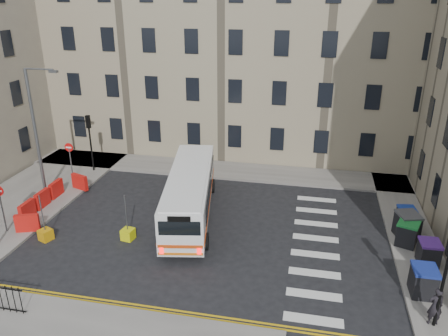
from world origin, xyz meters
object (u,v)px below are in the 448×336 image
at_px(wheelie_bin_e, 406,218).
at_px(bollard_chevron, 46,235).
at_px(bollard_yellow, 128,234).
at_px(wheelie_bin_d, 407,225).
at_px(wheelie_bin_c, 407,233).
at_px(bus, 190,192).
at_px(wheelie_bin_a, 423,281).
at_px(pedestrian, 435,306).
at_px(wheelie_bin_b, 429,253).
at_px(streetlamp, 36,132).

xyz_separation_m(wheelie_bin_e, bollard_chevron, (-18.80, -5.07, -0.43)).
xyz_separation_m(bollard_yellow, bollard_chevron, (-4.24, -0.95, 0.00)).
bearing_deg(bollard_chevron, wheelie_bin_d, 12.11).
height_order(wheelie_bin_c, bollard_yellow, wheelie_bin_c).
bearing_deg(bollard_yellow, wheelie_bin_d, 11.97).
bearing_deg(bus, bollard_chevron, -159.24).
bearing_deg(bus, wheelie_bin_a, -33.54).
xyz_separation_m(wheelie_bin_c, bollard_yellow, (-14.31, -2.28, -0.49)).
relative_size(pedestrian, bollard_chevron, 2.75).
xyz_separation_m(wheelie_bin_a, wheelie_bin_d, (0.15, 4.87, 0.04)).
bearing_deg(wheelie_bin_c, wheelie_bin_b, -47.33).
bearing_deg(wheelie_bin_c, bollard_yellow, -150.78).
distance_m(wheelie_bin_a, wheelie_bin_c, 4.10).
bearing_deg(pedestrian, wheelie_bin_a, -99.21).
distance_m(wheelie_bin_c, pedestrian, 5.95).
distance_m(wheelie_bin_a, bollard_yellow, 14.39).
height_order(wheelie_bin_a, bollard_yellow, wheelie_bin_a).
height_order(wheelie_bin_a, wheelie_bin_b, wheelie_bin_a).
height_order(wheelie_bin_c, wheelie_bin_e, wheelie_bin_c).
relative_size(wheelie_bin_c, wheelie_bin_d, 0.96).
distance_m(bus, bollard_chevron, 8.03).
height_order(wheelie_bin_a, bollard_chevron, wheelie_bin_a).
xyz_separation_m(wheelie_bin_b, bollard_yellow, (-14.99, -0.64, -0.45)).
distance_m(wheelie_bin_e, bollard_yellow, 15.14).
bearing_deg(wheelie_bin_a, streetlamp, 164.66).
bearing_deg(wheelie_bin_d, wheelie_bin_c, -113.53).
bearing_deg(wheelie_bin_d, bus, 163.38).
xyz_separation_m(streetlamp, bus, (9.78, -0.57, -2.78)).
height_order(wheelie_bin_b, wheelie_bin_c, wheelie_bin_c).
distance_m(wheelie_bin_b, pedestrian, 4.36).
xyz_separation_m(wheelie_bin_d, bollard_chevron, (-18.65, -4.00, -0.54)).
bearing_deg(bollard_chevron, wheelie_bin_e, 15.10).
bearing_deg(bollard_yellow, pedestrian, -14.36).
bearing_deg(wheelie_bin_e, streetlamp, 174.32).
relative_size(wheelie_bin_b, pedestrian, 0.72).
xyz_separation_m(bus, pedestrian, (11.77, -6.83, -0.59)).
height_order(wheelie_bin_e, bollard_yellow, wheelie_bin_e).
height_order(streetlamp, wheelie_bin_b, streetlamp).
distance_m(wheelie_bin_c, wheelie_bin_e, 1.86).
relative_size(bus, wheelie_bin_c, 7.16).
bearing_deg(streetlamp, pedestrian, -18.97).
bearing_deg(wheelie_bin_c, streetlamp, -163.72).
height_order(wheelie_bin_d, pedestrian, pedestrian).
bearing_deg(bus, wheelie_bin_c, -14.82).
bearing_deg(bollard_yellow, bollard_chevron, -167.41).
relative_size(bus, wheelie_bin_a, 7.89).
distance_m(streetlamp, pedestrian, 23.03).
distance_m(pedestrian, bollard_chevron, 18.76).
distance_m(wheelie_bin_b, bollard_yellow, 15.01).
relative_size(wheelie_bin_c, pedestrian, 0.86).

